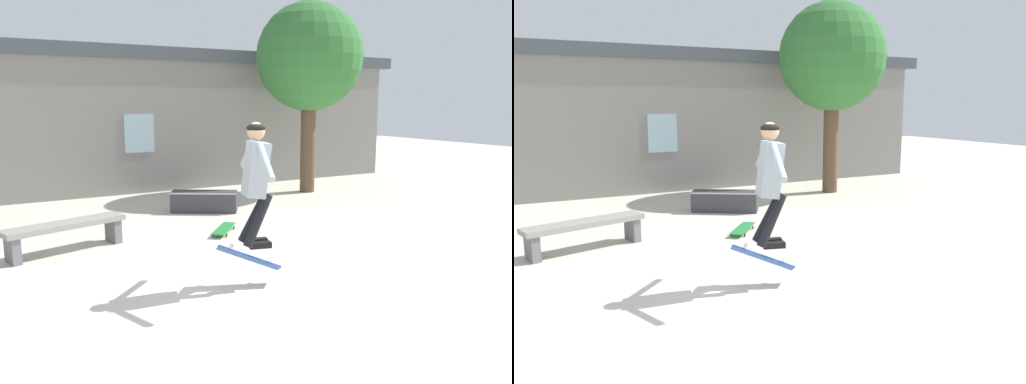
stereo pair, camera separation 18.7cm
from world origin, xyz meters
TOP-DOWN VIEW (x-y plane):
  - ground_plane at (0.00, 0.00)m, footprint 40.00×40.00m
  - building_backdrop at (-0.04, 7.26)m, footprint 16.43×0.52m
  - tree_right at (4.12, 5.37)m, footprint 2.52×2.52m
  - park_bench at (-1.82, 2.90)m, footprint 1.79×0.86m
  - skate_ledge at (1.01, 4.46)m, footprint 1.34×1.03m
  - skater at (-0.02, 0.41)m, footprint 0.43×1.33m
  - skateboard_flipping at (-0.09, 0.45)m, footprint 0.71×0.49m
  - skateboard_resting at (0.66, 2.78)m, footprint 0.70×0.78m

SIDE VIEW (x-z plane):
  - ground_plane at x=0.00m, z-range 0.00..0.00m
  - skateboard_resting at x=0.66m, z-range 0.03..0.11m
  - skate_ledge at x=1.01m, z-range 0.00..0.41m
  - park_bench at x=-1.82m, z-range 0.11..0.55m
  - skateboard_flipping at x=-0.09m, z-range 0.14..0.53m
  - skater at x=-0.02m, z-range 0.61..2.08m
  - building_backdrop at x=-0.04m, z-range -0.40..3.99m
  - tree_right at x=4.12m, z-range 0.94..5.41m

